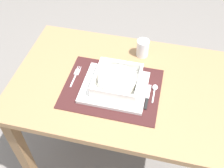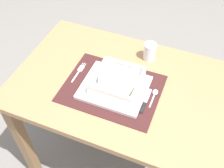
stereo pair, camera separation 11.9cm
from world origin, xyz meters
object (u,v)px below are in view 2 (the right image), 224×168
object	(u,v)px
porridge_bowl	(117,81)
drinking_glass	(150,52)
dining_table	(121,99)
spoon	(155,93)
fork	(79,71)
butter_knife	(145,102)

from	to	relation	value
porridge_bowl	drinking_glass	bearing A→B (deg)	72.71
dining_table	spoon	xyz separation A→B (m)	(0.16, -0.01, 0.12)
fork	butter_knife	world-z (taller)	butter_knife
dining_table	fork	size ratio (longest dim) A/B	7.39
porridge_bowl	drinking_glass	world-z (taller)	drinking_glass
drinking_glass	dining_table	bearing A→B (deg)	-107.62
porridge_bowl	spoon	world-z (taller)	porridge_bowl
porridge_bowl	spoon	distance (m)	0.17
fork	drinking_glass	distance (m)	0.35
dining_table	spoon	world-z (taller)	spoon
fork	spoon	distance (m)	0.37
dining_table	butter_knife	world-z (taller)	butter_knife
dining_table	porridge_bowl	distance (m)	0.15
fork	butter_knife	size ratio (longest dim) A/B	0.97
dining_table	fork	xyz separation A→B (m)	(-0.21, -0.01, 0.12)
dining_table	porridge_bowl	world-z (taller)	porridge_bowl
fork	drinking_glass	world-z (taller)	drinking_glass
dining_table	butter_knife	bearing A→B (deg)	-27.11
drinking_glass	porridge_bowl	bearing A→B (deg)	-107.29
spoon	butter_knife	xyz separation A→B (m)	(-0.02, -0.06, -0.00)
drinking_glass	fork	bearing A→B (deg)	-142.33
fork	butter_knife	distance (m)	0.35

